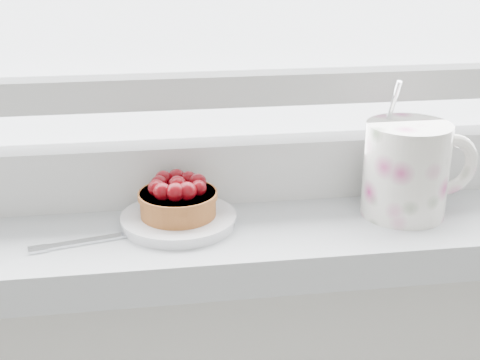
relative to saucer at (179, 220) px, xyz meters
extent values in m
cube|color=silver|center=(0.09, 0.00, -0.03)|extent=(1.60, 0.20, 0.04)
cube|color=silver|center=(0.09, 0.07, 0.03)|extent=(1.30, 0.05, 0.07)
cube|color=silver|center=(0.09, 0.07, 0.12)|extent=(1.30, 0.04, 0.04)
cylinder|color=white|center=(0.00, 0.00, 0.00)|extent=(0.12, 0.12, 0.01)
cylinder|color=brown|center=(0.00, 0.00, 0.02)|extent=(0.08, 0.08, 0.03)
cylinder|color=brown|center=(0.00, 0.00, 0.03)|extent=(0.08, 0.08, 0.01)
sphere|color=#45070B|center=(0.00, 0.00, 0.04)|extent=(0.02, 0.02, 0.02)
sphere|color=#45070B|center=(0.02, 0.01, 0.04)|extent=(0.02, 0.02, 0.02)
sphere|color=#45070B|center=(0.01, 0.02, 0.04)|extent=(0.02, 0.02, 0.02)
sphere|color=#45070B|center=(0.00, 0.02, 0.04)|extent=(0.02, 0.02, 0.02)
sphere|color=#45070B|center=(-0.01, 0.02, 0.04)|extent=(0.02, 0.02, 0.02)
sphere|color=#45070B|center=(-0.02, 0.01, 0.04)|extent=(0.02, 0.02, 0.02)
sphere|color=#45070B|center=(-0.02, 0.00, 0.04)|extent=(0.02, 0.02, 0.02)
sphere|color=#45070B|center=(-0.02, -0.02, 0.04)|extent=(0.02, 0.02, 0.02)
sphere|color=#45070B|center=(0.00, -0.02, 0.04)|extent=(0.02, 0.02, 0.02)
sphere|color=#45070B|center=(0.01, -0.02, 0.04)|extent=(0.02, 0.02, 0.02)
sphere|color=#45070B|center=(0.02, -0.01, 0.04)|extent=(0.02, 0.02, 0.02)
cylinder|color=white|center=(0.25, -0.01, 0.05)|extent=(0.10, 0.10, 0.10)
cylinder|color=black|center=(0.25, -0.01, 0.09)|extent=(0.08, 0.08, 0.01)
torus|color=white|center=(0.30, 0.00, 0.05)|extent=(0.07, 0.02, 0.07)
cylinder|color=silver|center=(0.23, 0.01, 0.11)|extent=(0.01, 0.03, 0.06)
cube|color=silver|center=(-0.10, -0.03, 0.00)|extent=(0.10, 0.03, 0.00)
cube|color=silver|center=(-0.14, -0.04, 0.00)|extent=(0.02, 0.02, 0.00)
cube|color=silver|center=(-0.04, -0.02, 0.00)|extent=(0.02, 0.01, 0.00)
cube|color=silver|center=(-0.02, -0.01, 0.00)|extent=(0.03, 0.03, 0.00)
cube|color=silver|center=(0.01, -0.01, 0.00)|extent=(0.03, 0.01, 0.00)
cube|color=silver|center=(0.01, -0.01, 0.00)|extent=(0.03, 0.01, 0.00)
cube|color=silver|center=(0.01, 0.00, 0.00)|extent=(0.03, 0.01, 0.00)
cube|color=silver|center=(0.01, 0.00, 0.00)|extent=(0.03, 0.01, 0.00)
camera|label=1|loc=(-0.03, -0.66, 0.30)|focal=50.00mm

